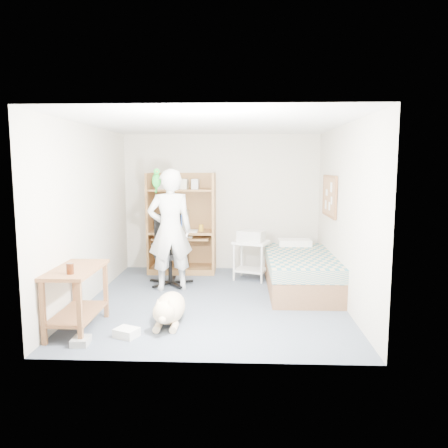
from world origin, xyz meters
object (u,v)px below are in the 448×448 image
(side_desk, at_px, (77,289))
(bed, at_px, (300,272))
(person, at_px, (170,230))
(printer_cart, at_px, (251,254))
(office_chair, at_px, (170,260))
(computer_hutch, at_px, (182,227))
(dog, at_px, (169,308))

(side_desk, bearing_deg, bed, 32.50)
(side_desk, distance_m, person, 1.98)
(side_desk, height_order, printer_cart, side_desk)
(office_chair, bearing_deg, computer_hutch, 66.91)
(bed, distance_m, office_chair, 2.11)
(office_chair, height_order, dog, office_chair)
(office_chair, height_order, person, person)
(office_chair, bearing_deg, person, -94.60)
(bed, distance_m, person, 2.13)
(bed, height_order, person, person)
(dog, distance_m, printer_cart, 2.39)
(printer_cart, bearing_deg, person, -132.98)
(bed, xyz_separation_m, dog, (-1.81, -1.54, -0.10))
(bed, relative_size, printer_cart, 3.01)
(office_chair, bearing_deg, dog, -97.83)
(side_desk, xyz_separation_m, office_chair, (0.76, 2.05, -0.09))
(computer_hutch, height_order, bed, computer_hutch)
(bed, bearing_deg, dog, -139.46)
(office_chair, xyz_separation_m, person, (0.07, -0.31, 0.54))
(side_desk, relative_size, printer_cart, 1.49)
(office_chair, distance_m, printer_cart, 1.38)
(bed, bearing_deg, computer_hutch, 150.71)
(person, relative_size, dog, 1.64)
(computer_hutch, distance_m, side_desk, 3.08)
(computer_hutch, height_order, printer_cart, computer_hutch)
(bed, relative_size, dog, 1.76)
(side_desk, bearing_deg, dog, 14.57)
(bed, distance_m, dog, 2.38)
(office_chair, relative_size, printer_cart, 1.69)
(computer_hutch, bearing_deg, side_desk, -106.14)
(bed, height_order, dog, bed)
(side_desk, distance_m, printer_cart, 3.18)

